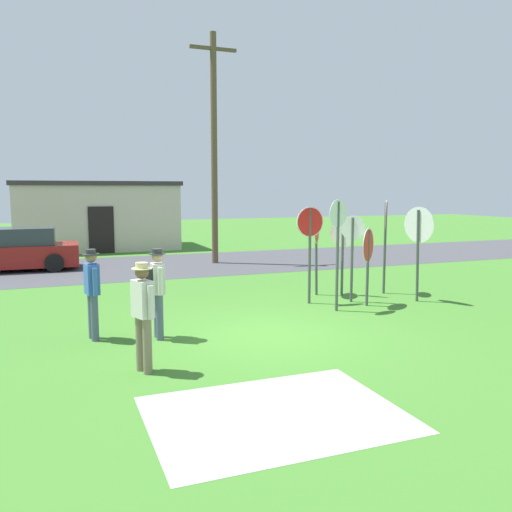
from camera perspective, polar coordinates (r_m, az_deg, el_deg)
name	(u,v)px	position (r m, az deg, el deg)	size (l,w,h in m)	color
ground_plane	(269,336)	(10.48, 1.43, -8.58)	(80.00, 80.00, 0.00)	#3D7528
street_asphalt	(164,265)	(20.23, -9.92, -1.00)	(60.00, 6.40, 0.01)	#424247
concrete_path	(275,414)	(7.03, 2.06, -16.69)	(3.20, 2.40, 0.01)	#ADAAA3
building_background	(97,215)	(26.69, -16.81, 4.25)	(7.47, 4.53, 3.23)	beige
utility_pole	(214,145)	(20.56, -4.55, 11.82)	(1.80, 0.24, 8.66)	brown
parked_car_on_street	(16,251)	(20.47, -24.49, 0.49)	(4.35, 2.11, 1.51)	maroon
stop_sign_low_front	(343,244)	(14.34, 9.34, 1.34)	(0.48, 0.59, 2.07)	#474C4C
stop_sign_far_back	(368,253)	(13.15, 12.01, 0.30)	(0.66, 0.56, 1.92)	#474C4C
stop_sign_rear_left	(317,237)	(14.27, 6.56, 2.11)	(0.54, 0.75, 2.30)	#474C4C
stop_sign_rear_right	(352,245)	(13.51, 10.36, 1.20)	(0.46, 0.43, 2.20)	#474C4C
stop_sign_leaning_left	(310,238)	(13.16, 5.84, 1.99)	(0.76, 0.08, 2.43)	#474C4C
stop_sign_tallest	(338,237)	(12.42, 8.81, 2.02)	(0.60, 0.27, 2.62)	#474C4C
stop_sign_leaning_right	(418,236)	(13.94, 17.14, 2.07)	(0.26, 0.89, 2.42)	#474C4C
stop_sign_center_cluster	(386,230)	(14.80, 13.81, 2.79)	(0.46, 0.64, 2.57)	#474C4C
person_in_teal	(92,289)	(10.46, -17.28, -3.40)	(0.32, 0.56, 1.74)	#4C5670
person_near_signs	(143,311)	(8.40, -12.12, -5.78)	(0.33, 0.54, 1.74)	#7A6B56
person_on_left	(157,287)	(10.22, -10.67, -3.29)	(0.40, 0.57, 1.74)	#4C5670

